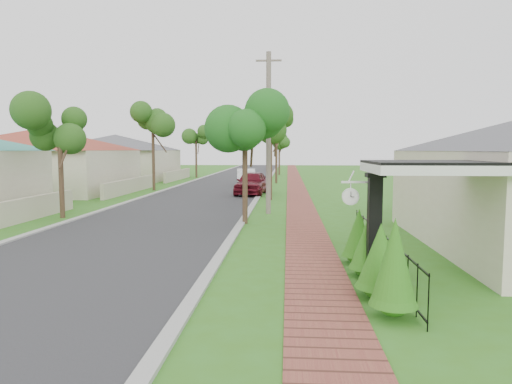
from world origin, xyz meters
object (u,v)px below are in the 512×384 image
(parked_car_white, at_px, (246,178))
(porch_post, at_px, (374,233))
(near_tree, at_px, (245,124))
(utility_pole, at_px, (269,133))
(station_clock, at_px, (351,195))
(parked_car_red, at_px, (252,183))

(parked_car_white, bearing_deg, porch_post, -85.05)
(near_tree, bearing_deg, utility_pole, 74.47)
(near_tree, height_order, station_clock, near_tree)
(utility_pole, xyz_separation_m, station_clock, (2.43, -10.60, -1.89))
(parked_car_red, bearing_deg, utility_pole, -74.92)
(porch_post, relative_size, utility_pole, 0.33)
(near_tree, xyz_separation_m, station_clock, (3.26, -7.60, -2.15))
(parked_car_red, distance_m, station_clock, 20.27)
(porch_post, xyz_separation_m, parked_car_red, (-4.44, 20.25, -0.33))
(porch_post, xyz_separation_m, parked_car_white, (-5.51, 27.64, -0.41))
(parked_car_white, bearing_deg, near_tree, -91.21)
(porch_post, distance_m, utility_pole, 11.70)
(porch_post, distance_m, parked_car_white, 28.19)
(porch_post, height_order, utility_pole, utility_pole)
(parked_car_white, distance_m, near_tree, 20.01)
(parked_car_white, relative_size, near_tree, 0.84)
(parked_car_red, xyz_separation_m, utility_pole, (1.52, -9.25, 3.05))
(porch_post, bearing_deg, station_clock, 140.82)
(parked_car_red, bearing_deg, station_clock, -73.03)
(parked_car_red, distance_m, parked_car_white, 7.47)
(porch_post, bearing_deg, parked_car_white, 101.27)
(parked_car_white, relative_size, utility_pole, 0.57)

